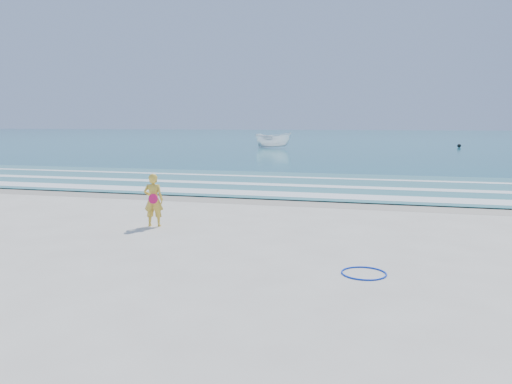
# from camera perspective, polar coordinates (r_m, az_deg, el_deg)

# --- Properties ---
(ground) EXTENTS (400.00, 400.00, 0.00)m
(ground) POSITION_cam_1_polar(r_m,az_deg,el_deg) (10.02, -8.71, -8.63)
(ground) COLOR silver
(ground) RESTS_ON ground
(wet_sand) EXTENTS (400.00, 2.40, 0.00)m
(wet_sand) POSITION_cam_1_polar(r_m,az_deg,el_deg) (18.41, 2.68, -0.97)
(wet_sand) COLOR #B2A893
(wet_sand) RESTS_ON ground
(ocean) EXTENTS (400.00, 190.00, 0.04)m
(ocean) POSITION_cam_1_polar(r_m,az_deg,el_deg) (113.87, 13.30, 6.25)
(ocean) COLOR #19727F
(ocean) RESTS_ON ground
(shallow) EXTENTS (400.00, 10.00, 0.01)m
(shallow) POSITION_cam_1_polar(r_m,az_deg,el_deg) (23.27, 5.36, 0.97)
(shallow) COLOR #59B7AD
(shallow) RESTS_ON ocean
(foam_near) EXTENTS (400.00, 1.40, 0.01)m
(foam_near) POSITION_cam_1_polar(r_m,az_deg,el_deg) (19.66, 3.51, -0.26)
(foam_near) COLOR white
(foam_near) RESTS_ON shallow
(foam_mid) EXTENTS (400.00, 0.90, 0.01)m
(foam_mid) POSITION_cam_1_polar(r_m,az_deg,el_deg) (22.49, 5.01, 0.75)
(foam_mid) COLOR white
(foam_mid) RESTS_ON shallow
(foam_far) EXTENTS (400.00, 0.60, 0.01)m
(foam_far) POSITION_cam_1_polar(r_m,az_deg,el_deg) (25.72, 6.32, 1.63)
(foam_far) COLOR white
(foam_far) RESTS_ON shallow
(hoop) EXTENTS (1.13, 1.13, 0.03)m
(hoop) POSITION_cam_1_polar(r_m,az_deg,el_deg) (9.77, 12.23, -9.06)
(hoop) COLOR #0B38D7
(hoop) RESTS_ON ground
(boat) EXTENTS (4.84, 2.92, 1.76)m
(boat) POSITION_cam_1_polar(r_m,az_deg,el_deg) (56.34, 1.98, 5.93)
(boat) COLOR white
(boat) RESTS_ON ocean
(buoy) EXTENTS (0.43, 0.43, 0.43)m
(buoy) POSITION_cam_1_polar(r_m,az_deg,el_deg) (62.25, 22.20, 4.92)
(buoy) COLOR black
(buoy) RESTS_ON ocean
(woman) EXTENTS (0.60, 0.46, 1.47)m
(woman) POSITION_cam_1_polar(r_m,az_deg,el_deg) (13.99, -11.63, -0.90)
(woman) COLOR yellow
(woman) RESTS_ON ground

